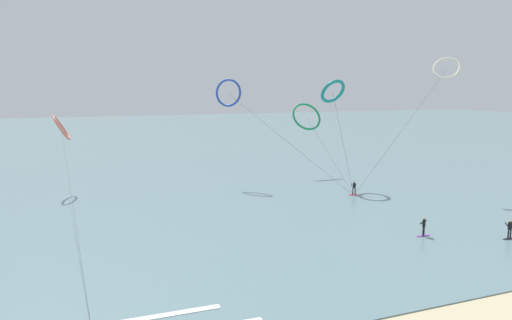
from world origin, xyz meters
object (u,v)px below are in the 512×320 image
object	(u,v)px
kite_cobalt	(229,93)
kite_emerald	(307,117)
surfer_crimson	(354,189)
kite_ivory	(446,68)
kite_coral	(62,128)
surfer_charcoal	(510,231)
surfer_violet	(424,228)
kite_teal	(333,91)

from	to	relation	value
kite_cobalt	kite_emerald	bearing A→B (deg)	51.40
surfer_crimson	kite_ivory	bearing A→B (deg)	24.90
surfer_crimson	kite_emerald	xyz separation A→B (m)	(1.04, 15.00, 7.88)
kite_ivory	kite_coral	size ratio (longest dim) A/B	0.42
surfer_charcoal	kite_ivory	xyz separation A→B (m)	(7.80, 16.92, 14.47)
surfer_charcoal	kite_coral	size ratio (longest dim) A/B	0.04
kite_cobalt	surfer_violet	bearing A→B (deg)	-29.96
surfer_violet	kite_coral	world-z (taller)	kite_coral
surfer_crimson	kite_cobalt	xyz separation A→B (m)	(-11.79, 13.02, 11.47)
surfer_crimson	kite_cobalt	distance (m)	20.98
kite_teal	kite_coral	size ratio (longest dim) A/B	0.35
kite_ivory	kite_teal	world-z (taller)	kite_ivory
kite_emerald	kite_teal	bearing A→B (deg)	-93.31
kite_teal	kite_emerald	world-z (taller)	kite_teal
surfer_violet	kite_cobalt	size ratio (longest dim) A/B	0.12
surfer_charcoal	surfer_violet	world-z (taller)	same
kite_teal	kite_ivory	bearing A→B (deg)	130.84
kite_emerald	kite_coral	distance (m)	33.94
surfer_charcoal	kite_ivory	world-z (taller)	kite_ivory
kite_ivory	kite_teal	bearing A→B (deg)	-172.19
surfer_charcoal	surfer_violet	size ratio (longest dim) A/B	1.00
surfer_crimson	kite_teal	bearing A→B (deg)	117.67
surfer_charcoal	kite_ivory	size ratio (longest dim) A/B	0.10
kite_emerald	kite_cobalt	size ratio (longest dim) A/B	1.13
surfer_violet	kite_teal	distance (m)	25.53
kite_emerald	kite_coral	xyz separation A→B (m)	(-33.94, -0.38, -0.68)
kite_teal	kite_coral	xyz separation A→B (m)	(-33.64, 7.68, -4.48)
surfer_crimson	kite_cobalt	world-z (taller)	kite_cobalt
surfer_charcoal	kite_emerald	bearing A→B (deg)	-88.83
kite_ivory	surfer_charcoal	bearing A→B (deg)	-67.44
surfer_violet	kite_emerald	distance (m)	31.71
surfer_crimson	kite_ivory	xyz separation A→B (m)	(11.33, -1.78, 14.47)
surfer_crimson	kite_coral	size ratio (longest dim) A/B	0.04
kite_emerald	kite_cobalt	bearing A→B (deg)	-172.44
surfer_violet	kite_teal	size ratio (longest dim) A/B	0.12
surfer_crimson	kite_teal	distance (m)	13.61
kite_teal	kite_emerald	distance (m)	8.91
surfer_crimson	kite_ivory	world-z (taller)	kite_ivory
kite_emerald	kite_cobalt	distance (m)	13.48
surfer_violet	surfer_crimson	xyz separation A→B (m)	(2.85, 15.47, 0.00)
kite_ivory	kite_cobalt	size ratio (longest dim) A/B	1.15
surfer_charcoal	kite_emerald	size ratio (longest dim) A/B	0.10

